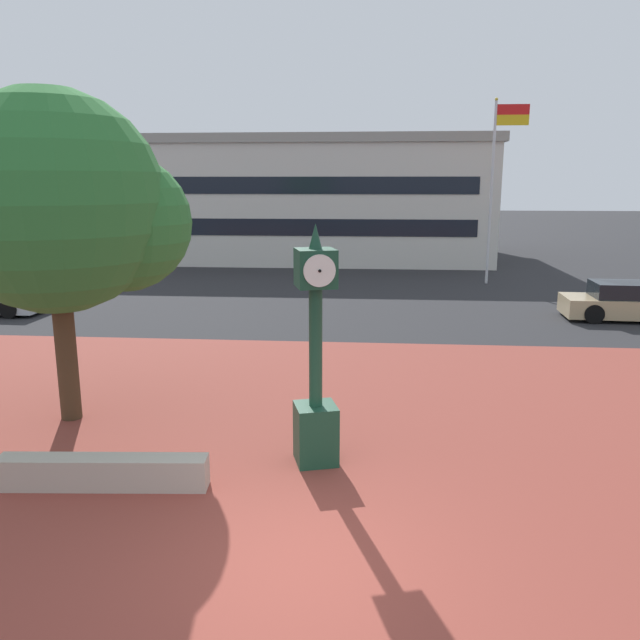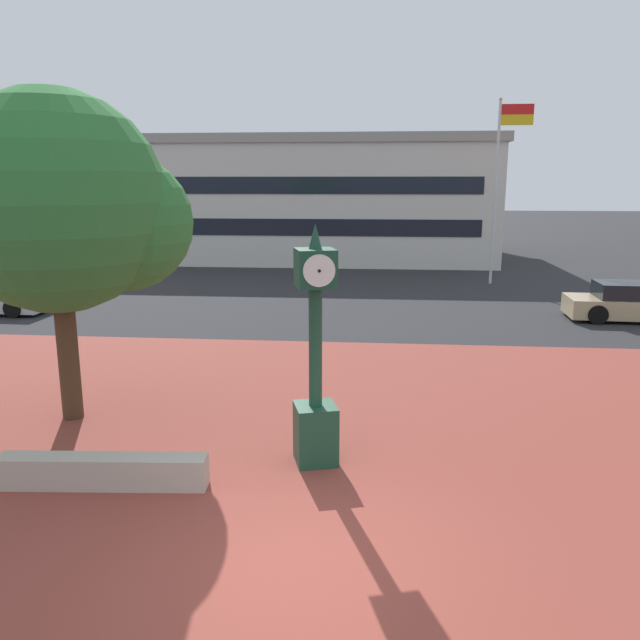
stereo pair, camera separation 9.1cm
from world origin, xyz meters
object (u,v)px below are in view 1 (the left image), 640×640
street_clock (316,371)px  plaza_tree (68,207)px  civic_building (303,198)px  car_street_mid (626,303)px  flagpole_primary (495,177)px

street_clock → plaza_tree: plaza_tree is taller
street_clock → civic_building: size_ratio=0.18×
street_clock → car_street_mid: street_clock is taller
car_street_mid → flagpole_primary: bearing=-154.6°
flagpole_primary → car_street_mid: bearing=-67.3°
plaza_tree → flagpole_primary: size_ratio=0.77×
plaza_tree → car_street_mid: (14.28, 10.33, -3.56)m
street_clock → civic_building: bearing=80.3°
civic_building → flagpole_primary: bearing=-48.8°
street_clock → car_street_mid: bearing=35.4°
civic_building → car_street_mid: bearing=-55.3°
car_street_mid → civic_building: bearing=-142.6°
street_clock → civic_building: civic_building is taller
car_street_mid → civic_building: (-13.13, 18.99, 3.00)m
plaza_tree → car_street_mid: size_ratio=1.48×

